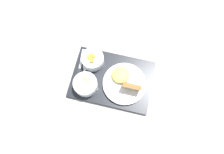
% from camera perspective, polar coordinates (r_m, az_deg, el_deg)
% --- Properties ---
extents(ground_plane, '(4.00, 4.00, 0.00)m').
position_cam_1_polar(ground_plane, '(1.04, 0.00, -0.81)').
color(ground_plane, '#ADA89E').
extents(serving_tray, '(0.41, 0.29, 0.02)m').
position_cam_1_polar(serving_tray, '(1.03, 0.00, -0.67)').
color(serving_tray, black).
rests_on(serving_tray, ground_plane).
extents(bowl_salad, '(0.12, 0.12, 0.06)m').
position_cam_1_polar(bowl_salad, '(1.03, -5.57, 5.06)').
color(bowl_salad, silver).
rests_on(bowl_salad, serving_tray).
extents(bowl_soup, '(0.12, 0.12, 0.06)m').
position_cam_1_polar(bowl_soup, '(0.99, -7.59, -2.06)').
color(bowl_soup, silver).
rests_on(bowl_soup, serving_tray).
extents(plate_main, '(0.22, 0.22, 0.09)m').
position_cam_1_polar(plate_main, '(1.00, 3.54, -1.45)').
color(plate_main, silver).
rests_on(plate_main, serving_tray).
extents(knife, '(0.03, 0.18, 0.01)m').
position_cam_1_polar(knife, '(1.04, -9.29, 2.02)').
color(knife, silver).
rests_on(knife, serving_tray).
extents(spoon, '(0.03, 0.15, 0.01)m').
position_cam_1_polar(spoon, '(1.04, -7.74, 2.15)').
color(spoon, silver).
rests_on(spoon, serving_tray).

